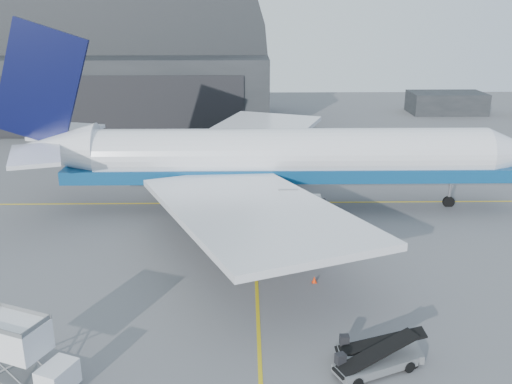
{
  "coord_description": "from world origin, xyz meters",
  "views": [
    {
      "loc": [
        -0.75,
        -37.05,
        20.0
      ],
      "look_at": [
        0.11,
        10.0,
        4.5
      ],
      "focal_mm": 40.0,
      "sensor_mm": 36.0,
      "label": 1
    }
  ],
  "objects_px": {
    "catering_truck": "(22,355)",
    "pushback_tug": "(266,258)",
    "belt_loader_a": "(375,363)",
    "belt_loader_b": "(378,352)",
    "airliner": "(271,157)"
  },
  "relations": [
    {
      "from": "pushback_tug",
      "to": "belt_loader_a",
      "type": "distance_m",
      "value": 15.13
    },
    {
      "from": "catering_truck",
      "to": "belt_loader_a",
      "type": "distance_m",
      "value": 19.55
    },
    {
      "from": "pushback_tug",
      "to": "belt_loader_b",
      "type": "bearing_deg",
      "value": -78.49
    },
    {
      "from": "catering_truck",
      "to": "belt_loader_a",
      "type": "xyz_separation_m",
      "value": [
        19.48,
        0.83,
        -1.36
      ]
    },
    {
      "from": "catering_truck",
      "to": "belt_loader_b",
      "type": "height_order",
      "value": "catering_truck"
    },
    {
      "from": "belt_loader_a",
      "to": "belt_loader_b",
      "type": "xyz_separation_m",
      "value": [
        0.46,
        1.1,
        -0.0
      ]
    },
    {
      "from": "catering_truck",
      "to": "pushback_tug",
      "type": "bearing_deg",
      "value": 70.38
    },
    {
      "from": "belt_loader_b",
      "to": "airliner",
      "type": "bearing_deg",
      "value": 100.09
    },
    {
      "from": "pushback_tug",
      "to": "catering_truck",
      "type": "bearing_deg",
      "value": -146.76
    },
    {
      "from": "catering_truck",
      "to": "belt_loader_a",
      "type": "relative_size",
      "value": 1.16
    },
    {
      "from": "airliner",
      "to": "catering_truck",
      "type": "distance_m",
      "value": 32.52
    },
    {
      "from": "airliner",
      "to": "pushback_tug",
      "type": "distance_m",
      "value": 14.73
    },
    {
      "from": "pushback_tug",
      "to": "belt_loader_b",
      "type": "xyz_separation_m",
      "value": [
        6.12,
        -12.93,
        -0.08
      ]
    },
    {
      "from": "catering_truck",
      "to": "pushback_tug",
      "type": "xyz_separation_m",
      "value": [
        13.82,
        14.86,
        -1.28
      ]
    },
    {
      "from": "catering_truck",
      "to": "pushback_tug",
      "type": "distance_m",
      "value": 20.33
    }
  ]
}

